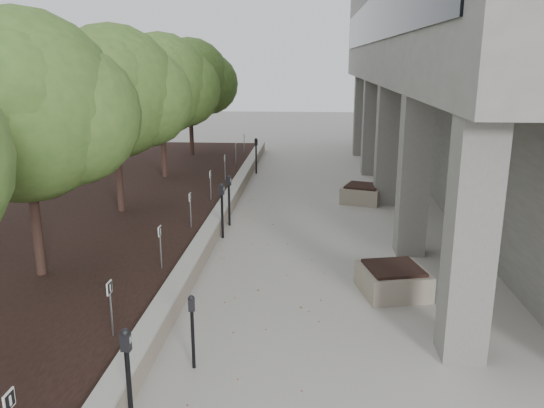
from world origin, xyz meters
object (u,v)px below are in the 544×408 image
(parking_meter_3, at_px, (222,211))
(planter_front, at_px, (393,280))
(crabapple_tree_2, at_px, (27,147))
(planter_back, at_px, (363,193))
(parking_meter_1, at_px, (129,381))
(crabapple_tree_5, at_px, (190,97))
(crabapple_tree_3, at_px, (115,120))
(parking_meter_5, at_px, (256,156))
(crabapple_tree_4, at_px, (161,106))
(parking_meter_2, at_px, (193,332))
(parking_meter_4, at_px, (229,200))

(parking_meter_3, xyz_separation_m, planter_front, (4.18, -3.42, -0.48))
(crabapple_tree_2, bearing_deg, planter_back, 47.36)
(parking_meter_1, xyz_separation_m, parking_meter_3, (-0.08, 8.15, 0.03))
(crabapple_tree_5, relative_size, planter_front, 4.19)
(crabapple_tree_2, xyz_separation_m, crabapple_tree_3, (0.00, 5.00, 0.00))
(crabapple_tree_3, xyz_separation_m, parking_meter_5, (3.30, 7.73, -2.34))
(crabapple_tree_4, xyz_separation_m, parking_meter_5, (3.30, 2.73, -2.34))
(parking_meter_1, bearing_deg, parking_meter_3, 91.88)
(crabapple_tree_2, distance_m, parking_meter_5, 13.35)
(crabapple_tree_3, bearing_deg, parking_meter_5, 66.84)
(parking_meter_1, bearing_deg, parking_meter_2, 73.66)
(crabapple_tree_3, height_order, parking_meter_3, crabapple_tree_3)
(crabapple_tree_4, distance_m, parking_meter_1, 14.87)
(parking_meter_2, bearing_deg, parking_meter_5, 79.26)
(crabapple_tree_2, height_order, parking_meter_5, crabapple_tree_2)
(parking_meter_5, bearing_deg, parking_meter_4, -103.27)
(parking_meter_2, relative_size, parking_meter_4, 0.81)
(crabapple_tree_5, xyz_separation_m, parking_meter_2, (3.83, -17.72, -2.49))
(planter_front, bearing_deg, crabapple_tree_4, 127.85)
(parking_meter_1, bearing_deg, planter_front, 50.39)
(crabapple_tree_5, xyz_separation_m, parking_meter_1, (3.33, -19.30, -2.37))
(crabapple_tree_3, distance_m, parking_meter_4, 4.02)
(crabapple_tree_2, xyz_separation_m, planter_front, (7.43, 0.43, -2.82))
(parking_meter_3, relative_size, planter_back, 1.21)
(parking_meter_5, bearing_deg, planter_back, -60.76)
(crabapple_tree_3, relative_size, parking_meter_1, 3.61)
(parking_meter_5, bearing_deg, crabapple_tree_3, -126.15)
(crabapple_tree_2, relative_size, parking_meter_2, 4.30)
(crabapple_tree_2, height_order, crabapple_tree_4, same)
(parking_meter_2, bearing_deg, crabapple_tree_2, 131.92)
(crabapple_tree_2, xyz_separation_m, parking_meter_1, (3.33, -4.30, -2.37))
(crabapple_tree_4, bearing_deg, crabapple_tree_5, 90.00)
(crabapple_tree_5, relative_size, parking_meter_5, 3.49)
(parking_meter_3, bearing_deg, crabapple_tree_2, -123.52)
(crabapple_tree_5, bearing_deg, parking_meter_4, -71.85)
(crabapple_tree_4, bearing_deg, planter_back, -14.08)
(parking_meter_5, bearing_deg, parking_meter_3, -103.34)
(parking_meter_3, distance_m, parking_meter_4, 1.19)
(planter_front, relative_size, planter_back, 1.00)
(crabapple_tree_2, distance_m, planter_back, 11.40)
(crabapple_tree_2, bearing_deg, parking_meter_5, 75.44)
(parking_meter_2, xyz_separation_m, parking_meter_4, (-0.57, 7.76, 0.14))
(parking_meter_5, xyz_separation_m, planter_back, (4.18, -4.60, -0.47))
(crabapple_tree_4, distance_m, parking_meter_4, 6.39)
(parking_meter_4, xyz_separation_m, planter_back, (4.22, 3.09, -0.47))
(planter_front, bearing_deg, parking_meter_4, 132.15)
(crabapple_tree_5, bearing_deg, parking_meter_3, -73.75)
(crabapple_tree_4, xyz_separation_m, parking_meter_4, (3.27, -4.96, -2.34))
(crabapple_tree_4, height_order, crabapple_tree_5, same)
(parking_meter_5, distance_m, planter_front, 12.97)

